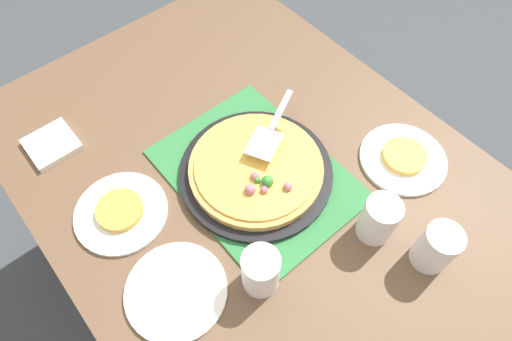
% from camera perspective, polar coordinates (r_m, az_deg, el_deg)
% --- Properties ---
extents(ground_plane, '(8.00, 8.00, 0.00)m').
position_cam_1_polar(ground_plane, '(1.77, -0.00, -13.49)').
color(ground_plane, '#3D4247').
extents(dining_table, '(1.40, 1.00, 0.75)m').
position_cam_1_polar(dining_table, '(1.18, -0.00, -3.37)').
color(dining_table, brown).
rests_on(dining_table, ground_plane).
extents(placemat, '(0.48, 0.36, 0.01)m').
position_cam_1_polar(placemat, '(1.08, -0.00, -0.48)').
color(placemat, '#2D753D').
rests_on(placemat, dining_table).
extents(pizza_pan, '(0.38, 0.38, 0.01)m').
position_cam_1_polar(pizza_pan, '(1.07, -0.00, -0.20)').
color(pizza_pan, black).
rests_on(pizza_pan, placemat).
extents(pizza, '(0.33, 0.33, 0.05)m').
position_cam_1_polar(pizza, '(1.06, 0.03, 0.35)').
color(pizza, tan).
rests_on(pizza, pizza_pan).
extents(plate_near_left, '(0.22, 0.22, 0.01)m').
position_cam_1_polar(plate_near_left, '(1.17, 18.76, 1.47)').
color(plate_near_left, white).
rests_on(plate_near_left, dining_table).
extents(plate_far_right, '(0.22, 0.22, 0.01)m').
position_cam_1_polar(plate_far_right, '(1.08, -17.31, -5.30)').
color(plate_far_right, white).
rests_on(plate_far_right, dining_table).
extents(plate_side, '(0.22, 0.22, 0.01)m').
position_cam_1_polar(plate_side, '(0.97, -10.47, -15.32)').
color(plate_side, white).
rests_on(plate_side, dining_table).
extents(served_slice_left, '(0.11, 0.11, 0.02)m').
position_cam_1_polar(served_slice_left, '(1.16, 18.94, 1.83)').
color(served_slice_left, '#EAB747').
rests_on(served_slice_left, plate_near_left).
extents(served_slice_right, '(0.11, 0.11, 0.02)m').
position_cam_1_polar(served_slice_right, '(1.06, -17.49, -4.98)').
color(served_slice_right, gold).
rests_on(served_slice_right, plate_far_right).
extents(cup_near, '(0.08, 0.08, 0.12)m').
position_cam_1_polar(cup_near, '(1.00, 15.85, -6.19)').
color(cup_near, white).
rests_on(cup_near, dining_table).
extents(cup_far, '(0.08, 0.08, 0.12)m').
position_cam_1_polar(cup_far, '(1.01, 22.62, -9.34)').
color(cup_far, white).
rests_on(cup_far, dining_table).
extents(cup_corner, '(0.08, 0.08, 0.12)m').
position_cam_1_polar(cup_corner, '(0.91, 0.61, -13.12)').
color(cup_corner, white).
rests_on(cup_corner, dining_table).
extents(pizza_server, '(0.14, 0.22, 0.01)m').
position_cam_1_polar(pizza_server, '(1.08, 2.01, 5.46)').
color(pizza_server, silver).
rests_on(pizza_server, pizza).
extents(napkin_stack, '(0.12, 0.12, 0.02)m').
position_cam_1_polar(napkin_stack, '(1.25, -25.29, 3.14)').
color(napkin_stack, white).
rests_on(napkin_stack, dining_table).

